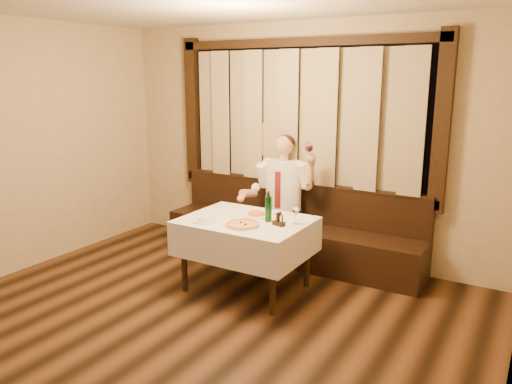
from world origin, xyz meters
The scene contains 10 objects.
room centered at (0.00, 0.97, 1.50)m, with size 5.01×6.01×2.81m.
banquette centered at (0.00, 2.72, 0.31)m, with size 3.20×0.61×0.94m.
dining_table centered at (0.00, 1.70, 0.65)m, with size 1.27×0.97×0.76m.
pizza centered at (0.10, 1.48, 0.77)m, with size 0.35×0.35×0.04m.
pasta_red centered at (0.03, 1.86, 0.80)m, with size 0.29×0.29×0.10m.
pasta_cream centered at (-0.31, 1.42, 0.79)m, with size 0.25×0.25×0.08m.
green_bottle centered at (0.23, 1.75, 0.89)m, with size 0.07×0.07×0.31m.
table_wine_glass centered at (0.50, 1.81, 0.88)m, with size 0.07×0.07×0.17m.
cruet_caddy centered at (0.39, 1.68, 0.80)m, with size 0.13×0.09×0.13m.
seated_man centered at (-0.09, 2.63, 0.86)m, with size 0.85×0.64×1.51m.
Camera 1 is at (2.57, -2.43, 2.18)m, focal length 35.00 mm.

